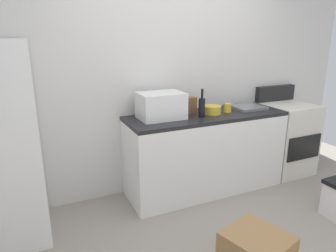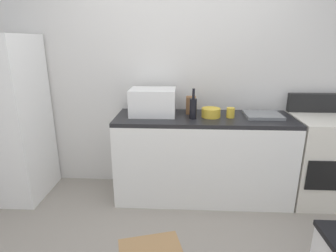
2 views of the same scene
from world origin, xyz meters
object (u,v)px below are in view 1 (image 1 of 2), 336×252
Objects in this scene: knife_block at (191,105)px; mixing_bowl at (212,110)px; microwave at (161,106)px; coffee_mug at (228,108)px; stove_oven at (285,137)px; wine_bottle at (202,107)px.

mixing_bowl is at bearing -33.48° from knife_block.
microwave is 2.56× the size of knife_block.
knife_block is 0.24m from mixing_bowl.
stove_oven is at bearing 1.64° from coffee_mug.
microwave reaches higher than knife_block.
knife_block is at bearing 159.83° from coffee_mug.
microwave reaches higher than coffee_mug.
stove_oven is 1.46m from knife_block.
mixing_bowl is at bearing -179.26° from stove_oven.
microwave is 0.43m from wine_bottle.
stove_oven is 1.25m from mixing_bowl.
wine_bottle reaches higher than coffee_mug.
microwave is at bearing 174.72° from coffee_mug.
microwave is 2.42× the size of mixing_bowl.
microwave is (-1.75, 0.05, 0.57)m from stove_oven.
microwave reaches higher than stove_oven.
knife_block is at bearing 146.52° from mixing_bowl.
wine_bottle is at bearing -85.35° from knife_block.
coffee_mug is 0.53× the size of mixing_bowl.
knife_block is 0.95× the size of mixing_bowl.
stove_oven is 1.45m from wine_bottle.
stove_oven reaches higher than knife_block.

